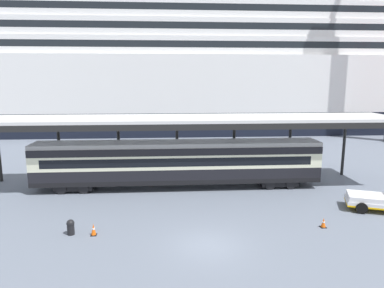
# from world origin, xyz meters

# --- Properties ---
(ground_plane) EXTENTS (400.00, 400.00, 0.00)m
(ground_plane) POSITION_xyz_m (0.00, 0.00, 0.00)
(ground_plane) COLOR slate
(cruise_ship) EXTENTS (161.44, 25.41, 39.51)m
(cruise_ship) POSITION_xyz_m (-1.18, 50.00, 13.81)
(cruise_ship) COLOR black
(cruise_ship) RESTS_ON ground
(platform_canopy) EXTENTS (38.30, 5.85, 6.17)m
(platform_canopy) POSITION_xyz_m (-1.42, 11.38, 5.86)
(platform_canopy) COLOR silver
(platform_canopy) RESTS_ON ground
(train_carriage) EXTENTS (24.46, 2.81, 4.11)m
(train_carriage) POSITION_xyz_m (-1.42, 10.91, 2.31)
(train_carriage) COLOR black
(train_carriage) RESTS_ON ground
(traffic_cone_near) EXTENTS (0.36, 0.36, 0.74)m
(traffic_cone_near) POSITION_xyz_m (-6.85, 1.80, 0.37)
(traffic_cone_near) COLOR black
(traffic_cone_near) RESTS_ON ground
(traffic_cone_mid) EXTENTS (0.36, 0.36, 0.64)m
(traffic_cone_mid) POSITION_xyz_m (7.65, 1.94, 0.31)
(traffic_cone_mid) COLOR black
(traffic_cone_mid) RESTS_ON ground
(quay_bollard) EXTENTS (0.48, 0.48, 0.96)m
(quay_bollard) POSITION_xyz_m (-8.27, 2.00, 0.52)
(quay_bollard) COLOR black
(quay_bollard) RESTS_ON ground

